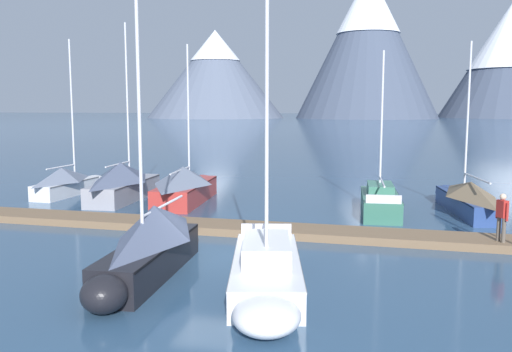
{
  "coord_description": "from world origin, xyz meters",
  "views": [
    {
      "loc": [
        4.89,
        -16.54,
        4.97
      ],
      "look_at": [
        0.0,
        6.0,
        2.0
      ],
      "focal_mm": 38.24,
      "sensor_mm": 36.0,
      "label": 1
    }
  ],
  "objects_px": {
    "sailboat_mid_dock_starboard": "(149,243)",
    "person_on_dock": "(502,215)",
    "sailboat_second_berth": "(124,181)",
    "sailboat_far_berth": "(266,273)",
    "sailboat_nearest_berth": "(69,181)",
    "sailboat_mid_dock_port": "(187,185)",
    "sailboat_outer_slip": "(380,200)",
    "sailboat_end_of_dock": "(466,197)"
  },
  "relations": [
    {
      "from": "sailboat_mid_dock_starboard",
      "to": "person_on_dock",
      "type": "xyz_separation_m",
      "value": [
        10.73,
        5.28,
        0.28
      ]
    },
    {
      "from": "sailboat_second_berth",
      "to": "sailboat_far_berth",
      "type": "bearing_deg",
      "value": -51.22
    },
    {
      "from": "sailboat_nearest_berth",
      "to": "person_on_dock",
      "type": "bearing_deg",
      "value": -19.88
    },
    {
      "from": "sailboat_mid_dock_port",
      "to": "sailboat_far_berth",
      "type": "xyz_separation_m",
      "value": [
        6.77,
        -12.88,
        -0.35
      ]
    },
    {
      "from": "sailboat_outer_slip",
      "to": "person_on_dock",
      "type": "xyz_separation_m",
      "value": [
        4.05,
        -6.11,
        0.67
      ]
    },
    {
      "from": "sailboat_outer_slip",
      "to": "sailboat_end_of_dock",
      "type": "relative_size",
      "value": 0.95
    },
    {
      "from": "sailboat_nearest_berth",
      "to": "sailboat_far_berth",
      "type": "relative_size",
      "value": 0.94
    },
    {
      "from": "sailboat_second_berth",
      "to": "sailboat_mid_dock_port",
      "type": "xyz_separation_m",
      "value": [
        3.46,
        0.16,
        -0.1
      ]
    },
    {
      "from": "sailboat_second_berth",
      "to": "person_on_dock",
      "type": "relative_size",
      "value": 5.52
    },
    {
      "from": "sailboat_second_berth",
      "to": "sailboat_outer_slip",
      "type": "xyz_separation_m",
      "value": [
        13.27,
        -0.66,
        -0.41
      ]
    },
    {
      "from": "sailboat_far_berth",
      "to": "sailboat_end_of_dock",
      "type": "relative_size",
      "value": 1.16
    },
    {
      "from": "sailboat_second_berth",
      "to": "sailboat_mid_dock_starboard",
      "type": "relative_size",
      "value": 1.01
    },
    {
      "from": "sailboat_end_of_dock",
      "to": "person_on_dock",
      "type": "bearing_deg",
      "value": -89.23
    },
    {
      "from": "sailboat_outer_slip",
      "to": "sailboat_far_berth",
      "type": "bearing_deg",
      "value": -104.18
    },
    {
      "from": "sailboat_far_berth",
      "to": "sailboat_end_of_dock",
      "type": "bearing_deg",
      "value": 61.4
    },
    {
      "from": "sailboat_end_of_dock",
      "to": "person_on_dock",
      "type": "xyz_separation_m",
      "value": [
        0.09,
        -6.9,
        0.51
      ]
    },
    {
      "from": "sailboat_far_berth",
      "to": "person_on_dock",
      "type": "bearing_deg",
      "value": 39.98
    },
    {
      "from": "sailboat_far_berth",
      "to": "person_on_dock",
      "type": "height_order",
      "value": "sailboat_far_berth"
    },
    {
      "from": "sailboat_mid_dock_port",
      "to": "sailboat_outer_slip",
      "type": "xyz_separation_m",
      "value": [
        9.81,
        -0.82,
        -0.31
      ]
    },
    {
      "from": "sailboat_nearest_berth",
      "to": "sailboat_second_berth",
      "type": "xyz_separation_m",
      "value": [
        3.8,
        -0.87,
        0.23
      ]
    },
    {
      "from": "sailboat_far_berth",
      "to": "sailboat_mid_dock_starboard",
      "type": "bearing_deg",
      "value": 169.59
    },
    {
      "from": "sailboat_mid_dock_starboard",
      "to": "sailboat_outer_slip",
      "type": "height_order",
      "value": "sailboat_mid_dock_starboard"
    },
    {
      "from": "person_on_dock",
      "to": "sailboat_mid_dock_port",
      "type": "bearing_deg",
      "value": 153.43
    },
    {
      "from": "sailboat_second_berth",
      "to": "sailboat_end_of_dock",
      "type": "xyz_separation_m",
      "value": [
        17.23,
        0.13,
        -0.24
      ]
    },
    {
      "from": "sailboat_mid_dock_port",
      "to": "sailboat_outer_slip",
      "type": "distance_m",
      "value": 9.85
    },
    {
      "from": "sailboat_nearest_berth",
      "to": "sailboat_mid_dock_port",
      "type": "distance_m",
      "value": 7.29
    },
    {
      "from": "sailboat_second_berth",
      "to": "sailboat_mid_dock_port",
      "type": "bearing_deg",
      "value": 2.65
    },
    {
      "from": "person_on_dock",
      "to": "sailboat_far_berth",
      "type": "bearing_deg",
      "value": -140.02
    },
    {
      "from": "sailboat_end_of_dock",
      "to": "sailboat_second_berth",
      "type": "bearing_deg",
      "value": -179.58
    },
    {
      "from": "sailboat_second_berth",
      "to": "sailboat_end_of_dock",
      "type": "bearing_deg",
      "value": 0.42
    },
    {
      "from": "sailboat_mid_dock_starboard",
      "to": "sailboat_nearest_berth",
      "type": "bearing_deg",
      "value": 128.79
    },
    {
      "from": "person_on_dock",
      "to": "sailboat_second_berth",
      "type": "bearing_deg",
      "value": 158.64
    },
    {
      "from": "sailboat_outer_slip",
      "to": "sailboat_second_berth",
      "type": "bearing_deg",
      "value": 177.14
    },
    {
      "from": "sailboat_second_berth",
      "to": "sailboat_mid_dock_starboard",
      "type": "bearing_deg",
      "value": -61.34
    },
    {
      "from": "sailboat_far_berth",
      "to": "sailboat_end_of_dock",
      "type": "height_order",
      "value": "sailboat_far_berth"
    },
    {
      "from": "sailboat_nearest_berth",
      "to": "sailboat_mid_dock_port",
      "type": "xyz_separation_m",
      "value": [
        7.25,
        -0.71,
        0.13
      ]
    },
    {
      "from": "sailboat_nearest_berth",
      "to": "sailboat_end_of_dock",
      "type": "height_order",
      "value": "sailboat_nearest_berth"
    },
    {
      "from": "sailboat_mid_dock_port",
      "to": "person_on_dock",
      "type": "height_order",
      "value": "sailboat_mid_dock_port"
    },
    {
      "from": "sailboat_second_berth",
      "to": "sailboat_end_of_dock",
      "type": "distance_m",
      "value": 17.23
    },
    {
      "from": "sailboat_nearest_berth",
      "to": "person_on_dock",
      "type": "relative_size",
      "value": 5.12
    },
    {
      "from": "sailboat_far_berth",
      "to": "sailboat_end_of_dock",
      "type": "xyz_separation_m",
      "value": [
        7.01,
        12.85,
        0.21
      ]
    },
    {
      "from": "sailboat_second_berth",
      "to": "sailboat_end_of_dock",
      "type": "height_order",
      "value": "sailboat_second_berth"
    }
  ]
}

